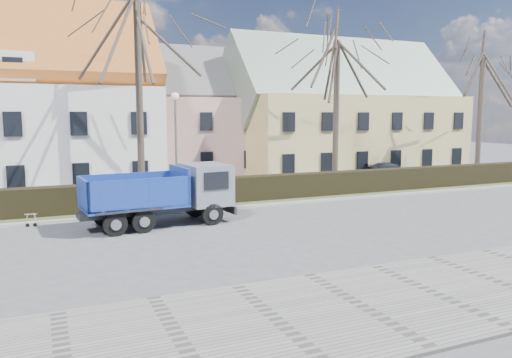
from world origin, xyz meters
name	(u,v)px	position (x,y,z in m)	size (l,w,h in m)	color
ground	(234,232)	(0.00, 0.00, 0.00)	(120.00, 120.00, 0.00)	#4F4F52
sidewalk_near	(361,307)	(0.00, -8.50, 0.04)	(80.00, 5.00, 0.08)	gray
curb_far	(200,210)	(0.00, 4.60, 0.06)	(80.00, 0.30, 0.12)	#9A958E
grass_strip	(191,205)	(0.00, 6.20, 0.05)	(80.00, 3.00, 0.10)	#3E4929
hedge	(191,194)	(0.00, 6.00, 0.65)	(60.00, 0.90, 1.30)	black
building_pink	(190,122)	(4.00, 20.00, 4.00)	(10.80, 8.80, 8.00)	tan
building_yellow	(342,119)	(16.00, 17.00, 4.25)	(18.80, 10.80, 8.50)	tan
tree_1	(139,81)	(-2.00, 8.50, 6.33)	(9.20, 9.20, 12.65)	#3F342B
tree_2	(336,100)	(10.00, 8.50, 5.50)	(8.00, 8.00, 11.00)	#3F342B
tree_3	(481,105)	(22.00, 8.50, 5.23)	(7.60, 7.60, 10.45)	#3F342B
dump_truck	(154,195)	(-2.66, 2.30, 1.28)	(6.41, 2.38, 2.56)	navy
streetlight	(176,148)	(-0.48, 7.00, 2.89)	(0.45, 0.45, 5.78)	gray
cart_frame	(26,220)	(-7.55, 4.18, 0.31)	(0.68, 0.39, 0.62)	silver
parked_car_b	(390,170)	(16.55, 11.39, 0.55)	(1.55, 3.80, 1.10)	black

